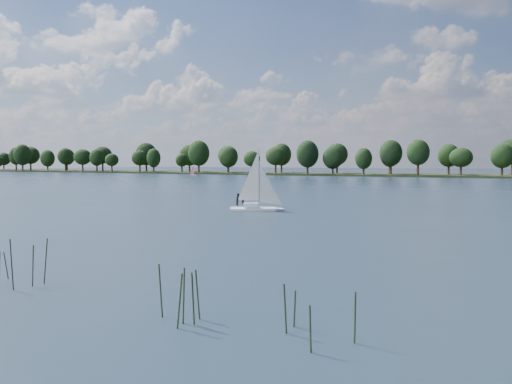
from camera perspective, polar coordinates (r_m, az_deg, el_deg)
ground at (r=131.70m, az=13.00°, el=0.36°), size 700.00×700.00×0.00m
far_shore at (r=241.37m, az=20.23°, el=1.47°), size 660.00×40.00×1.50m
sailboat at (r=71.01m, az=-0.23°, el=-0.06°), size 6.26×4.10×8.04m
dinghy_pink at (r=247.53m, az=-6.26°, el=1.95°), size 3.13×1.53×4.81m
pontoon at (r=295.20m, az=-12.27°, el=1.86°), size 4.31×2.73×0.50m
treeline at (r=239.74m, az=17.29°, el=3.43°), size 562.60×74.05×17.16m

